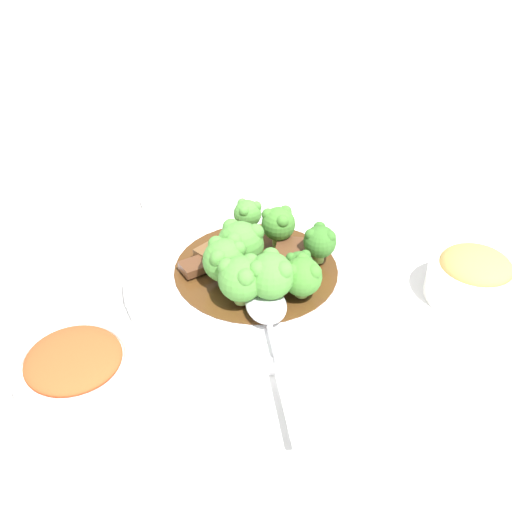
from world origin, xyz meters
TOP-DOWN VIEW (x-y plane):
  - ground_plane at (0.00, 0.00)m, footprint 4.00×4.00m
  - main_plate at (0.00, 0.00)m, footprint 0.32×0.32m
  - beef_strip_0 at (-0.06, 0.01)m, footprint 0.06×0.05m
  - beef_strip_1 at (-0.00, -0.03)m, footprint 0.05×0.05m
  - beef_strip_2 at (-0.05, 0.03)m, footprint 0.06×0.05m
  - beef_strip_3 at (0.04, -0.00)m, footprint 0.06×0.08m
  - broccoli_floret_0 at (-0.04, -0.02)m, footprint 0.05×0.05m
  - broccoli_floret_1 at (0.03, 0.04)m, footprint 0.04×0.04m
  - broccoli_floret_2 at (0.01, -0.06)m, footprint 0.05×0.05m
  - broccoli_floret_3 at (-0.02, 0.01)m, footprint 0.06×0.06m
  - broccoli_floret_4 at (0.05, -0.03)m, footprint 0.03×0.03m
  - broccoli_floret_5 at (0.08, 0.00)m, footprint 0.04×0.04m
  - broccoli_floret_6 at (0.00, 0.08)m, footprint 0.04×0.04m
  - broccoli_floret_7 at (-0.02, -0.06)m, footprint 0.05×0.05m
  - broccoli_floret_8 at (0.04, -0.06)m, footprint 0.04×0.04m
  - serving_spoon at (0.00, -0.09)m, footprint 0.05×0.21m
  - side_bowl_kimchi at (-0.20, -0.14)m, footprint 0.12×0.12m
  - side_bowl_appetizer at (0.24, -0.07)m, footprint 0.10×0.10m
  - sauce_dish at (-0.11, 0.19)m, footprint 0.06×0.06m

SIDE VIEW (x-z plane):
  - ground_plane at x=0.00m, z-range 0.00..0.00m
  - sauce_dish at x=-0.11m, z-range 0.00..0.01m
  - main_plate at x=0.00m, z-range 0.00..0.02m
  - side_bowl_kimchi at x=-0.20m, z-range 0.00..0.04m
  - beef_strip_1 at x=0.00m, z-range 0.02..0.03m
  - beef_strip_0 at x=-0.06m, z-range 0.02..0.03m
  - beef_strip_2 at x=-0.05m, z-range 0.02..0.03m
  - serving_spoon at x=0.00m, z-range 0.02..0.03m
  - beef_strip_3 at x=0.04m, z-range 0.02..0.03m
  - side_bowl_appetizer at x=0.24m, z-range 0.00..0.06m
  - broccoli_floret_4 at x=0.05m, z-range 0.02..0.06m
  - broccoli_floret_6 at x=0.00m, z-range 0.02..0.07m
  - broccoli_floret_8 at x=0.04m, z-range 0.02..0.07m
  - broccoli_floret_5 at x=0.08m, z-range 0.02..0.07m
  - broccoli_floret_3 at x=-0.02m, z-range 0.02..0.08m
  - broccoli_floret_0 at x=-0.04m, z-range 0.02..0.08m
  - broccoli_floret_1 at x=0.03m, z-range 0.02..0.08m
  - broccoli_floret_7 at x=-0.02m, z-range 0.02..0.08m
  - broccoli_floret_2 at x=0.01m, z-range 0.02..0.08m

